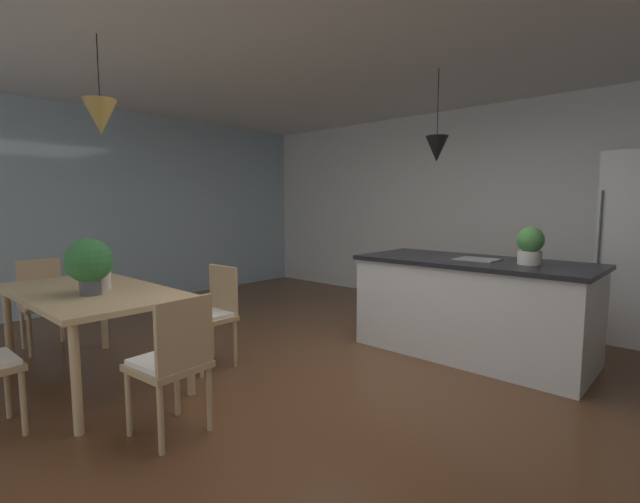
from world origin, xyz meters
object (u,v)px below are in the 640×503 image
chair_kitchen_end (173,360)px  kitchen_island (472,306)px  chair_far_right (211,312)px  potted_plant_on_island (530,245)px  dining_table (91,298)px  chair_window_end (44,300)px  vase_on_dining_table (104,280)px  potted_plant_on_table (89,262)px

chair_kitchen_end → kitchen_island: size_ratio=0.42×
chair_far_right → potted_plant_on_island: (2.04, 1.82, 0.59)m
chair_kitchen_end → dining_table: bearing=-179.8°
chair_kitchen_end → potted_plant_on_island: potted_plant_on_island is taller
chair_window_end → dining_table: bearing=-0.2°
dining_table → vase_on_dining_table: (0.06, 0.08, 0.15)m
dining_table → potted_plant_on_island: size_ratio=5.40×
chair_kitchen_end → potted_plant_on_table: 1.15m
chair_far_right → vase_on_dining_table: vase_on_dining_table is taller
dining_table → chair_far_right: size_ratio=1.99×
potted_plant_on_island → dining_table: bearing=-132.3°
chair_far_right → potted_plant_on_table: 1.06m
kitchen_island → potted_plant_on_island: bearing=-0.0°
chair_kitchen_end → potted_plant_on_island: 2.97m
kitchen_island → vase_on_dining_table: 3.21m
chair_window_end → potted_plant_on_island: (3.66, 2.66, 0.59)m
chair_window_end → potted_plant_on_table: (1.45, -0.08, 0.51)m
chair_kitchen_end → kitchen_island: (0.70, 2.66, -0.01)m
chair_window_end → vase_on_dining_table: bearing=3.3°
chair_far_right → potted_plant_on_table: size_ratio=2.07×
chair_far_right → potted_plant_on_table: potted_plant_on_table is taller
kitchen_island → potted_plant_on_table: (-1.72, -2.74, 0.53)m
chair_kitchen_end → chair_window_end: size_ratio=1.00×
chair_kitchen_end → chair_window_end: (-2.47, -0.00, 0.00)m
chair_kitchen_end → potted_plant_on_island: (1.19, 2.66, 0.59)m
chair_far_right → potted_plant_on_table: bearing=-100.9°
chair_kitchen_end → potted_plant_on_table: (-1.02, -0.08, 0.51)m
chair_window_end → potted_plant_on_island: 4.56m
kitchen_island → dining_table: bearing=-126.0°
potted_plant_on_island → chair_far_right: bearing=-138.2°
potted_plant_on_island → potted_plant_on_table: (-2.21, -2.74, -0.08)m
chair_window_end → vase_on_dining_table: 1.35m
chair_far_right → chair_window_end: same height
chair_far_right → potted_plant_on_island: 2.80m
potted_plant_on_island → vase_on_dining_table: (-2.36, -2.58, -0.24)m
chair_far_right → kitchen_island: kitchen_island is taller
dining_table → potted_plant_on_table: (0.21, -0.07, 0.31)m
chair_far_right → chair_window_end: size_ratio=1.00×
dining_table → vase_on_dining_table: vase_on_dining_table is taller
chair_kitchen_end → kitchen_island: 2.75m
kitchen_island → potted_plant_on_island: size_ratio=6.50×
chair_kitchen_end → vase_on_dining_table: size_ratio=5.60×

